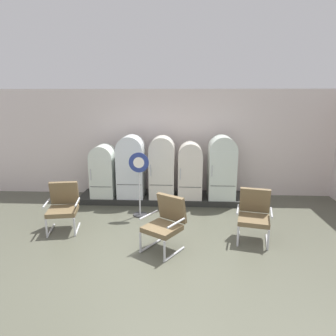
# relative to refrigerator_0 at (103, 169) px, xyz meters

# --- Properties ---
(ground) EXTENTS (12.00, 10.00, 0.05)m
(ground) POSITION_rel_refrigerator_0_xyz_m (1.55, -2.92, -0.89)
(ground) COLOR #4F5041
(back_wall) EXTENTS (11.76, 0.12, 2.91)m
(back_wall) POSITION_rel_refrigerator_0_xyz_m (1.55, 0.74, 0.60)
(back_wall) COLOR silver
(back_wall) RESTS_ON ground
(display_plinth) EXTENTS (4.40, 0.95, 0.15)m
(display_plinth) POSITION_rel_refrigerator_0_xyz_m (1.55, 0.10, -0.79)
(display_plinth) COLOR #282927
(display_plinth) RESTS_ON ground
(refrigerator_0) EXTENTS (0.60, 0.69, 1.35)m
(refrigerator_0) POSITION_rel_refrigerator_0_xyz_m (0.00, 0.00, 0.00)
(refrigerator_0) COLOR silver
(refrigerator_0) RESTS_ON display_plinth
(refrigerator_1) EXTENTS (0.67, 0.70, 1.60)m
(refrigerator_1) POSITION_rel_refrigerator_0_xyz_m (0.73, 0.00, 0.13)
(refrigerator_1) COLOR white
(refrigerator_1) RESTS_ON display_plinth
(refrigerator_2) EXTENTS (0.64, 0.63, 1.59)m
(refrigerator_2) POSITION_rel_refrigerator_0_xyz_m (1.53, -0.03, 0.13)
(refrigerator_2) COLOR silver
(refrigerator_2) RESTS_ON display_plinth
(refrigerator_3) EXTENTS (0.61, 0.68, 1.44)m
(refrigerator_3) POSITION_rel_refrigerator_0_xyz_m (2.25, -0.01, 0.05)
(refrigerator_3) COLOR silver
(refrigerator_3) RESTS_ON display_plinth
(refrigerator_4) EXTENTS (0.68, 0.71, 1.61)m
(refrigerator_4) POSITION_rel_refrigerator_0_xyz_m (3.06, 0.01, 0.14)
(refrigerator_4) COLOR silver
(refrigerator_4) RESTS_ON display_plinth
(armchair_left) EXTENTS (0.72, 0.77, 0.98)m
(armchair_left) POSITION_rel_refrigerator_0_xyz_m (-0.39, -1.77, -0.33)
(armchair_left) COLOR silver
(armchair_left) RESTS_ON ground
(armchair_right) EXTENTS (0.74, 0.79, 0.98)m
(armchair_right) POSITION_rel_refrigerator_0_xyz_m (3.44, -2.04, -0.33)
(armchair_right) COLOR silver
(armchair_right) RESTS_ON ground
(armchair_center) EXTENTS (0.85, 0.88, 0.98)m
(armchair_center) POSITION_rel_refrigerator_0_xyz_m (1.77, -2.52, -0.33)
(armchair_center) COLOR silver
(armchair_center) RESTS_ON ground
(sign_stand) EXTENTS (0.45, 0.32, 1.50)m
(sign_stand) POSITION_rel_refrigerator_0_xyz_m (1.08, -0.98, -0.13)
(sign_stand) COLOR #2D2D30
(sign_stand) RESTS_ON ground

